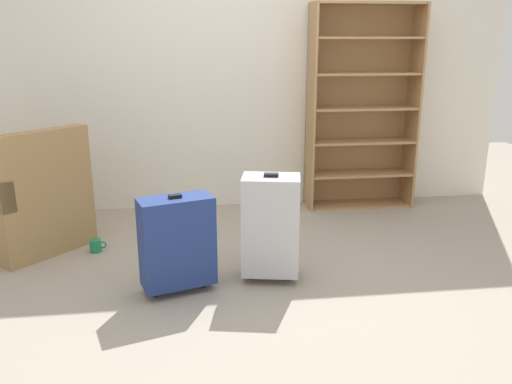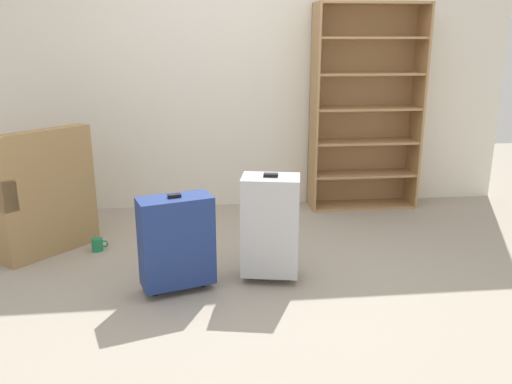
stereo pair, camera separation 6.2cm
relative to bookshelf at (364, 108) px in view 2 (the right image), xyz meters
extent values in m
plane|color=#9E9384|center=(-1.10, -1.61, -0.90)|extent=(8.60, 8.60, 0.00)
cube|color=silver|center=(-1.10, 0.17, 0.40)|extent=(4.91, 0.10, 2.60)
cube|color=#A87F51|center=(-0.47, -0.05, 0.00)|extent=(0.02, 0.31, 1.80)
cube|color=#A87F51|center=(0.47, -0.05, 0.00)|extent=(0.02, 0.31, 1.80)
cube|color=#A87F51|center=(0.00, 0.09, 0.00)|extent=(0.96, 0.02, 1.80)
cube|color=#A87F51|center=(0.00, -0.05, -0.89)|extent=(0.92, 0.29, 0.02)
cube|color=#A87F51|center=(0.00, -0.05, -0.59)|extent=(0.92, 0.29, 0.02)
cube|color=#A87F51|center=(0.00, -0.05, -0.29)|extent=(0.92, 0.29, 0.02)
cube|color=#A87F51|center=(0.00, -0.05, 0.01)|extent=(0.92, 0.29, 0.02)
cube|color=#A87F51|center=(0.00, -0.05, 0.31)|extent=(0.92, 0.29, 0.02)
cube|color=#A87F51|center=(0.00, -0.05, 0.61)|extent=(0.92, 0.29, 0.02)
cube|color=#A87F51|center=(0.00, -0.05, 0.89)|extent=(0.92, 0.29, 0.02)
cube|color=#9E7A4C|center=(-2.76, -0.69, -0.70)|extent=(0.99, 0.99, 0.40)
cube|color=tan|center=(-2.76, -0.69, -0.46)|extent=(0.76, 0.76, 0.08)
cube|color=#9E7A4C|center=(-2.55, -0.89, -0.25)|extent=(0.57, 0.59, 0.50)
cube|color=#9E7A4C|center=(-2.56, -0.48, -0.39)|extent=(0.57, 0.56, 0.22)
cylinder|color=#1E7F4C|center=(-2.25, -0.90, -0.85)|extent=(0.08, 0.08, 0.10)
torus|color=#1E7F4C|center=(-2.20, -0.90, -0.85)|extent=(0.06, 0.01, 0.06)
cube|color=#B7BABF|center=(-1.05, -1.49, -0.53)|extent=(0.40, 0.31, 0.63)
cube|color=black|center=(-1.05, -1.49, -0.21)|extent=(0.10, 0.07, 0.02)
cylinder|color=black|center=(-1.17, -1.47, -0.88)|extent=(0.06, 0.06, 0.05)
cylinder|color=black|center=(-0.93, -1.52, -0.88)|extent=(0.06, 0.06, 0.05)
cube|color=navy|center=(-1.64, -1.60, -0.58)|extent=(0.48, 0.33, 0.55)
cube|color=black|center=(-1.64, -1.60, -0.29)|extent=(0.08, 0.06, 0.02)
cylinder|color=black|center=(-1.78, -1.64, -0.88)|extent=(0.06, 0.06, 0.05)
cylinder|color=black|center=(-1.49, -1.55, -0.88)|extent=(0.06, 0.06, 0.05)
camera|label=1|loc=(-1.54, -4.56, 0.59)|focal=36.60mm
camera|label=2|loc=(-1.48, -4.56, 0.59)|focal=36.60mm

